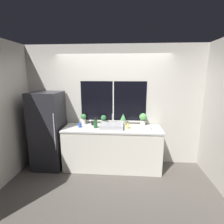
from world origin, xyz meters
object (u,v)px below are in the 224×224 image
(potted_plant_far_right, at_px, (143,118))
(mug_white, at_px, (149,127))
(potted_plant_far_left, at_px, (84,119))
(soap_bottle, at_px, (128,126))
(potted_plant_center_left, at_px, (104,120))
(mug_black, at_px, (93,123))
(sink, at_px, (112,126))
(bottle_tall, at_px, (96,124))
(potted_plant_center_right, at_px, (123,119))
(mug_blue, at_px, (80,125))
(refrigerator, at_px, (48,130))

(potted_plant_far_right, bearing_deg, mug_white, -70.08)
(potted_plant_far_left, distance_m, soap_bottle, 1.04)
(soap_bottle, bearing_deg, potted_plant_center_left, 153.82)
(potted_plant_far_right, relative_size, mug_white, 3.01)
(mug_white, height_order, mug_black, mug_white)
(sink, distance_m, mug_black, 0.49)
(bottle_tall, xyz_separation_m, mug_white, (1.13, -0.03, -0.05))
(potted_plant_center_right, relative_size, bottle_tall, 1.19)
(potted_plant_center_left, relative_size, potted_plant_center_right, 0.84)
(potted_plant_center_right, xyz_separation_m, mug_white, (0.55, -0.29, -0.09))
(sink, bearing_deg, potted_plant_center_right, 46.46)
(mug_white, relative_size, mug_blue, 0.95)
(mug_blue, bearing_deg, mug_black, 37.43)
(sink, distance_m, potted_plant_far_left, 0.72)
(potted_plant_center_left, relative_size, mug_black, 2.43)
(potted_plant_far_left, bearing_deg, potted_plant_center_right, 0.00)
(potted_plant_far_right, relative_size, mug_blue, 2.87)
(potted_plant_far_left, distance_m, mug_black, 0.25)
(refrigerator, bearing_deg, potted_plant_far_right, 6.95)
(mug_black, bearing_deg, potted_plant_far_right, 2.50)
(potted_plant_center_left, bearing_deg, bottle_tall, -119.18)
(refrigerator, height_order, potted_plant_far_left, refrigerator)
(mug_white, bearing_deg, mug_black, 168.99)
(potted_plant_center_left, relative_size, potted_plant_far_right, 0.79)
(potted_plant_center_left, height_order, mug_black, potted_plant_center_left)
(sink, height_order, potted_plant_center_left, sink)
(bottle_tall, bearing_deg, refrigerator, 179.94)
(bottle_tall, distance_m, mug_black, 0.23)
(potted_plant_center_right, height_order, mug_white, potted_plant_center_right)
(refrigerator, distance_m, potted_plant_far_left, 0.81)
(sink, height_order, mug_blue, sink)
(bottle_tall, bearing_deg, potted_plant_far_left, 141.22)
(sink, bearing_deg, refrigerator, -179.85)
(refrigerator, xyz_separation_m, bottle_tall, (1.06, -0.00, 0.18))
(potted_plant_far_left, relative_size, potted_plant_center_right, 0.91)
(refrigerator, distance_m, sink, 1.41)
(potted_plant_far_left, distance_m, potted_plant_center_left, 0.46)
(potted_plant_far_right, distance_m, mug_black, 1.13)
(sink, distance_m, bottle_tall, 0.35)
(mug_white, xyz_separation_m, mug_blue, (-1.48, 0.04, 0.00))
(potted_plant_center_right, height_order, potted_plant_far_right, potted_plant_far_right)
(refrigerator, xyz_separation_m, potted_plant_far_left, (0.74, 0.25, 0.22))
(bottle_tall, bearing_deg, mug_blue, 177.98)
(mug_black, bearing_deg, soap_bottle, -15.69)
(mug_black, bearing_deg, refrigerator, -167.99)
(potted_plant_center_right, relative_size, mug_blue, 2.71)
(potted_plant_center_left, bearing_deg, potted_plant_far_right, 0.00)
(sink, bearing_deg, mug_blue, 179.37)
(bottle_tall, bearing_deg, potted_plant_center_left, 60.82)
(soap_bottle, bearing_deg, potted_plant_far_left, 165.08)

